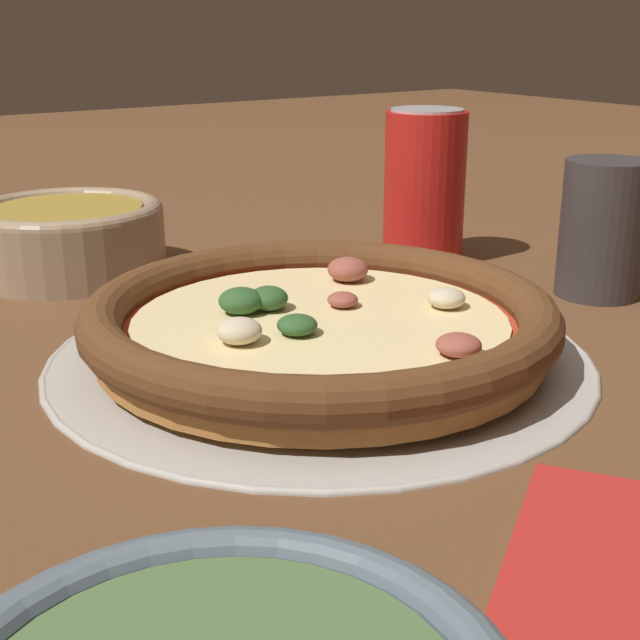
{
  "coord_description": "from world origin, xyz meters",
  "views": [
    {
      "loc": [
        0.41,
        -0.28,
        0.19
      ],
      "look_at": [
        0.0,
        0.0,
        0.02
      ],
      "focal_mm": 50.0,
      "sensor_mm": 36.0,
      "label": 1
    }
  ],
  "objects_px": {
    "pizza": "(320,321)",
    "beverage_can": "(424,187)",
    "bowl_near": "(69,235)",
    "drinking_cup": "(602,229)",
    "pizza_tray": "(320,354)"
  },
  "relations": [
    {
      "from": "pizza_tray",
      "to": "bowl_near",
      "type": "xyz_separation_m",
      "value": [
        -0.27,
        -0.05,
        0.03
      ]
    },
    {
      "from": "drinking_cup",
      "to": "beverage_can",
      "type": "xyz_separation_m",
      "value": [
        -0.15,
        -0.04,
        0.01
      ]
    },
    {
      "from": "pizza",
      "to": "bowl_near",
      "type": "xyz_separation_m",
      "value": [
        -0.27,
        -0.05,
        0.01
      ]
    },
    {
      "from": "pizza_tray",
      "to": "bowl_near",
      "type": "height_order",
      "value": "bowl_near"
    },
    {
      "from": "bowl_near",
      "to": "pizza",
      "type": "bearing_deg",
      "value": 11.62
    },
    {
      "from": "pizza_tray",
      "to": "beverage_can",
      "type": "xyz_separation_m",
      "value": [
        -0.14,
        0.2,
        0.06
      ]
    },
    {
      "from": "drinking_cup",
      "to": "pizza",
      "type": "bearing_deg",
      "value": -92.21
    },
    {
      "from": "pizza_tray",
      "to": "drinking_cup",
      "type": "relative_size",
      "value": 3.28
    },
    {
      "from": "pizza_tray",
      "to": "pizza",
      "type": "relative_size",
      "value": 1.15
    },
    {
      "from": "pizza",
      "to": "beverage_can",
      "type": "distance_m",
      "value": 0.25
    },
    {
      "from": "pizza",
      "to": "drinking_cup",
      "type": "relative_size",
      "value": 2.84
    },
    {
      "from": "drinking_cup",
      "to": "beverage_can",
      "type": "bearing_deg",
      "value": -164.51
    },
    {
      "from": "beverage_can",
      "to": "drinking_cup",
      "type": "bearing_deg",
      "value": 15.49
    },
    {
      "from": "bowl_near",
      "to": "drinking_cup",
      "type": "relative_size",
      "value": 1.51
    },
    {
      "from": "pizza_tray",
      "to": "bowl_near",
      "type": "bearing_deg",
      "value": -168.4
    }
  ]
}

